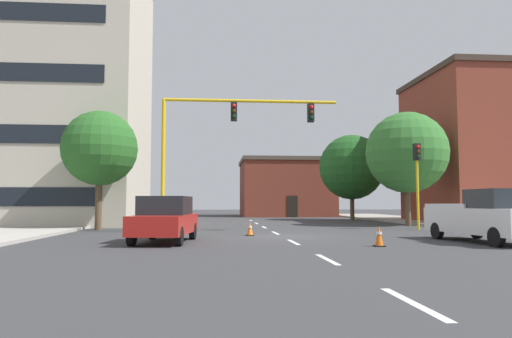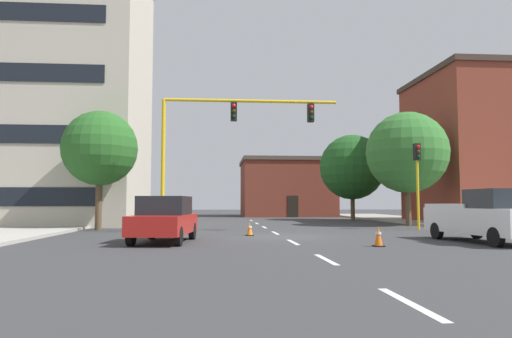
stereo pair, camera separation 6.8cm
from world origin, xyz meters
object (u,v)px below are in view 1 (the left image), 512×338
at_px(traffic_light_pole_right, 417,166).
at_px(pickup_truck_white, 486,217).
at_px(tree_right_mid, 407,153).
at_px(traffic_cone_roadside_b, 379,236).
at_px(sedan_red_near_left, 165,219).
at_px(traffic_cone_roadside_a, 250,229).
at_px(traffic_signal_gantry, 189,187).
at_px(tree_left_near, 100,148).
at_px(tree_right_far, 352,167).

xyz_separation_m(traffic_light_pole_right, pickup_truck_white, (-1.04, -8.43, -2.55)).
xyz_separation_m(tree_right_mid, traffic_cone_roadside_b, (-6.77, -13.86, -4.39)).
relative_size(sedan_red_near_left, traffic_cone_roadside_a, 7.66).
distance_m(traffic_signal_gantry, tree_left_near, 6.08).
bearing_deg(traffic_signal_gantry, traffic_cone_roadside_a, -41.61).
bearing_deg(tree_right_far, traffic_cone_roadside_a, -119.04).
distance_m(traffic_signal_gantry, tree_right_mid, 15.01).
distance_m(tree_right_far, traffic_cone_roadside_a, 21.01).
distance_m(tree_left_near, tree_right_mid, 19.02).
height_order(traffic_cone_roadside_a, traffic_cone_roadside_b, traffic_cone_roadside_b).
bearing_deg(traffic_cone_roadside_a, tree_right_mid, 37.05).
relative_size(pickup_truck_white, traffic_cone_roadside_a, 9.11).
xyz_separation_m(traffic_signal_gantry, tree_right_far, (12.91, 15.40, 2.22)).
xyz_separation_m(tree_right_far, tree_left_near, (-17.97, -12.84, -0.02)).
bearing_deg(tree_right_mid, pickup_truck_white, -99.82).
height_order(pickup_truck_white, traffic_cone_roadside_a, pickup_truck_white).
bearing_deg(tree_left_near, sedan_red_near_left, -62.11).
xyz_separation_m(tree_left_near, traffic_cone_roadside_a, (7.98, -5.16, -4.19)).
bearing_deg(traffic_cone_roadside_b, pickup_truck_white, 15.06).
distance_m(tree_left_near, traffic_cone_roadside_a, 10.38).
bearing_deg(traffic_signal_gantry, pickup_truck_white, -31.48).
distance_m(traffic_signal_gantry, traffic_cone_roadside_b, 11.00).
height_order(tree_left_near, traffic_cone_roadside_b, tree_left_near).
height_order(traffic_signal_gantry, traffic_light_pole_right, traffic_signal_gantry).
height_order(traffic_light_pole_right, sedan_red_near_left, traffic_light_pole_right).
xyz_separation_m(sedan_red_near_left, traffic_cone_roadside_a, (3.47, 3.37, -0.59)).
relative_size(traffic_light_pole_right, pickup_truck_white, 0.86).
height_order(tree_right_far, traffic_cone_roadside_b, tree_right_far).
height_order(tree_left_near, tree_right_mid, tree_right_mid).
bearing_deg(pickup_truck_white, tree_left_near, 149.88).
height_order(traffic_signal_gantry, sedan_red_near_left, traffic_signal_gantry).
xyz_separation_m(traffic_signal_gantry, pickup_truck_white, (11.54, -7.07, -1.32)).
relative_size(traffic_signal_gantry, pickup_truck_white, 1.77).
xyz_separation_m(traffic_light_pole_right, sedan_red_near_left, (-13.12, -7.33, -2.64)).
bearing_deg(tree_right_far, pickup_truck_white, -93.50).
height_order(traffic_signal_gantry, traffic_cone_roadside_b, traffic_signal_gantry).
relative_size(traffic_signal_gantry, traffic_cone_roadside_a, 16.14).
relative_size(pickup_truck_white, sedan_red_near_left, 1.19).
distance_m(traffic_light_pole_right, tree_right_far, 14.07).
relative_size(tree_left_near, traffic_cone_roadside_a, 10.79).
xyz_separation_m(traffic_signal_gantry, sedan_red_near_left, (-0.54, -5.96, -1.40)).
bearing_deg(traffic_signal_gantry, traffic_light_pole_right, 6.21).
relative_size(traffic_light_pole_right, traffic_cone_roadside_b, 6.80).
height_order(tree_right_far, pickup_truck_white, tree_right_far).
height_order(tree_right_far, tree_left_near, tree_right_far).
height_order(pickup_truck_white, sedan_red_near_left, pickup_truck_white).
distance_m(traffic_signal_gantry, tree_right_far, 20.22).
relative_size(tree_left_near, sedan_red_near_left, 1.41).
xyz_separation_m(tree_right_far, traffic_cone_roadside_a, (-9.99, -17.99, -4.21)).
bearing_deg(tree_right_far, traffic_light_pole_right, -91.38).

